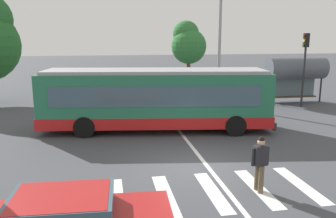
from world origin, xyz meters
name	(u,v)px	position (x,y,z in m)	size (l,w,h in m)	color
ground_plane	(196,167)	(0.00, 0.00, 0.00)	(160.00, 160.00, 0.00)	#424449
city_transit_bus	(156,99)	(-0.69, 5.25, 1.59)	(11.56, 4.15, 3.06)	black
pedestrian_crossing_street	(260,161)	(1.35, -2.28, 0.97)	(0.58, 0.41, 1.72)	brown
parked_car_red	(93,88)	(-4.10, 15.36, 0.77)	(2.16, 4.63, 1.35)	black
parked_car_silver	(128,87)	(-1.44, 15.53, 0.77)	(1.97, 4.55, 1.35)	black
parked_car_blue	(163,87)	(1.31, 15.33, 0.77)	(2.25, 4.66, 1.35)	black
traffic_light_far_corner	(305,58)	(9.84, 9.48, 3.25)	(0.33, 0.32, 4.86)	#28282B
bus_stop_shelter	(296,69)	(10.04, 10.77, 2.42)	(4.20, 1.54, 3.25)	#28282B
twin_arm_street_lamp	(220,21)	(4.34, 10.66, 5.63)	(5.05, 0.32, 9.10)	#939399
background_tree_right	(188,43)	(4.74, 21.18, 4.08)	(3.35, 3.35, 6.18)	brown
crosswalk_painted_stripes	(190,193)	(-0.75, -2.07, 0.00)	(7.73, 2.88, 0.01)	silver
lane_center_line	(194,149)	(0.42, 2.00, 0.00)	(0.16, 24.00, 0.01)	silver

